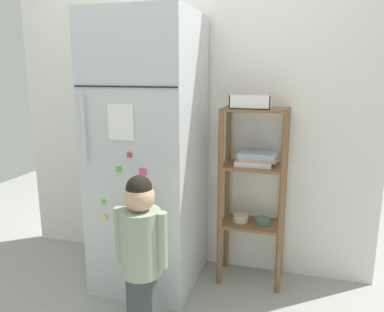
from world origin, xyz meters
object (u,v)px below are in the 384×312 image
Objects in this scene: fruit_bin at (252,103)px; child_standing at (141,242)px; pantry_shelf_unit at (253,181)px; refrigerator at (149,155)px.

child_standing is at bearing -122.32° from fruit_bin.
child_standing is 0.76× the size of pantry_shelf_unit.
refrigerator is at bearing -165.85° from fruit_bin.
pantry_shelf_unit is (0.50, 0.76, 0.17)m from child_standing.
pantry_shelf_unit is at bearing 39.41° from fruit_bin.
fruit_bin reaches higher than child_standing.
refrigerator reaches higher than fruit_bin.
refrigerator is 1.95× the size of child_standing.
refrigerator is 0.76m from fruit_bin.
pantry_shelf_unit is 4.77× the size of fruit_bin.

